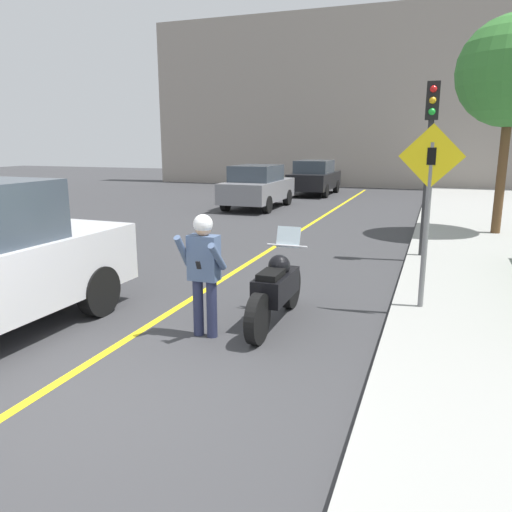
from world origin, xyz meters
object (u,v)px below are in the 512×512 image
(person_biker, at_px, (204,264))
(parked_car_white, at_px, (324,170))
(crossing_sign, at_px, (428,200))
(traffic_light, at_px, (430,137))
(parked_car_grey, at_px, (258,186))
(parked_car_black, at_px, (315,177))
(motorcycle, at_px, (276,289))

(person_biker, xyz_separation_m, parked_car_white, (-3.86, 24.78, -0.15))
(person_biker, bearing_deg, crossing_sign, 34.67)
(traffic_light, bearing_deg, parked_car_grey, 131.60)
(traffic_light, bearing_deg, parked_car_white, 108.46)
(traffic_light, relative_size, parked_car_black, 0.86)
(parked_car_grey, relative_size, parked_car_white, 1.00)
(crossing_sign, relative_size, parked_car_grey, 0.64)
(crossing_sign, height_order, parked_car_white, crossing_sign)
(crossing_sign, height_order, parked_car_black, crossing_sign)
(parked_car_grey, height_order, parked_car_white, same)
(motorcycle, height_order, parked_car_black, parked_car_black)
(parked_car_grey, bearing_deg, crossing_sign, -59.03)
(motorcycle, relative_size, crossing_sign, 0.83)
(motorcycle, distance_m, parked_car_white, 24.44)
(traffic_light, relative_size, parked_car_grey, 0.86)
(parked_car_white, bearing_deg, person_biker, -81.16)
(crossing_sign, relative_size, traffic_light, 0.74)
(person_biker, xyz_separation_m, parked_car_black, (-2.96, 18.60, -0.15))
(parked_car_grey, distance_m, parked_car_white, 12.02)
(crossing_sign, xyz_separation_m, parked_car_black, (-5.65, 16.73, -0.89))
(motorcycle, distance_m, crossing_sign, 2.54)
(parked_car_black, bearing_deg, motorcycle, -78.23)
(crossing_sign, bearing_deg, person_biker, -145.33)
(person_biker, height_order, crossing_sign, crossing_sign)
(parked_car_black, relative_size, parked_car_white, 1.00)
(person_biker, distance_m, parked_car_grey, 13.34)
(crossing_sign, height_order, parked_car_grey, crossing_sign)
(person_biker, relative_size, parked_car_black, 0.39)
(motorcycle, bearing_deg, person_biker, -133.79)
(person_biker, bearing_deg, motorcycle, 46.21)
(crossing_sign, relative_size, parked_car_white, 0.64)
(person_biker, bearing_deg, parked_car_black, 99.04)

